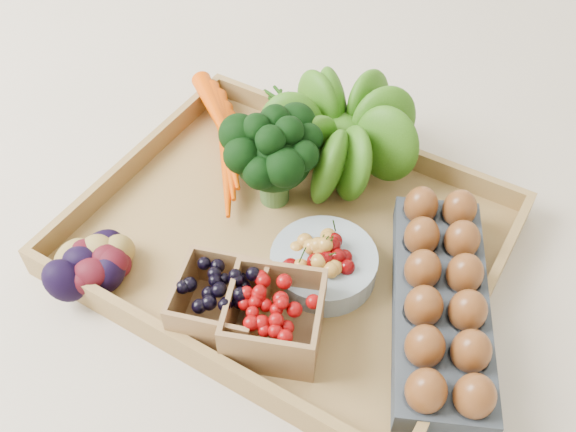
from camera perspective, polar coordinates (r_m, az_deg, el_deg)
The scene contains 10 objects.
ground at distance 0.90m, azimuth -0.00°, elevation -2.53°, with size 4.00×4.00×0.00m, color beige.
tray at distance 0.90m, azimuth -0.00°, elevation -2.23°, with size 0.55×0.45×0.01m, color #A27E44.
carrots at distance 1.00m, azimuth -5.43°, elevation 6.60°, with size 0.21×0.15×0.05m, color #E04600, non-canonical shape.
lettuce at distance 0.95m, azimuth 4.74°, elevation 7.81°, with size 0.15×0.15×0.15m, color #26570D.
broccoli at distance 0.90m, azimuth -1.26°, elevation 4.00°, with size 0.14×0.14×0.11m, color black, non-canonical shape.
cherry_bowl at distance 0.84m, azimuth 3.18°, elevation -4.34°, with size 0.14×0.14×0.04m, color #8C9EA5.
egg_carton at distance 0.82m, azimuth 13.34°, elevation -7.70°, with size 0.11×0.32×0.04m, color #3C434C.
potatoes at distance 0.86m, azimuth -16.78°, elevation -3.75°, with size 0.12×0.12×0.07m, color #3D0911, non-canonical shape.
punnet_blackberry at distance 0.79m, azimuth -6.04°, elevation -7.65°, with size 0.10×0.10×0.07m, color black.
punnet_raspberry at distance 0.77m, azimuth -1.22°, elevation -9.07°, with size 0.11×0.11×0.08m, color #790506.
Camera 1 is at (0.29, -0.49, 0.70)m, focal length 40.00 mm.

